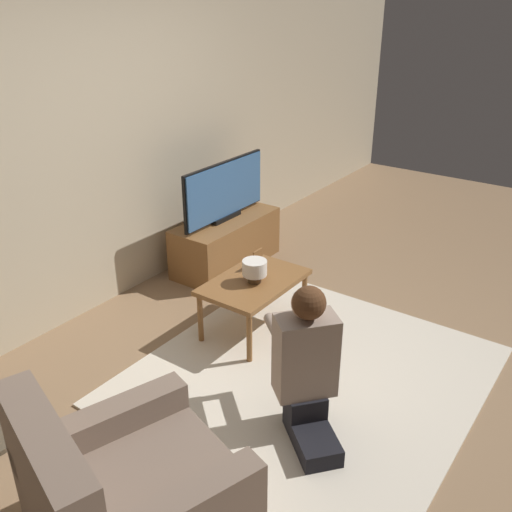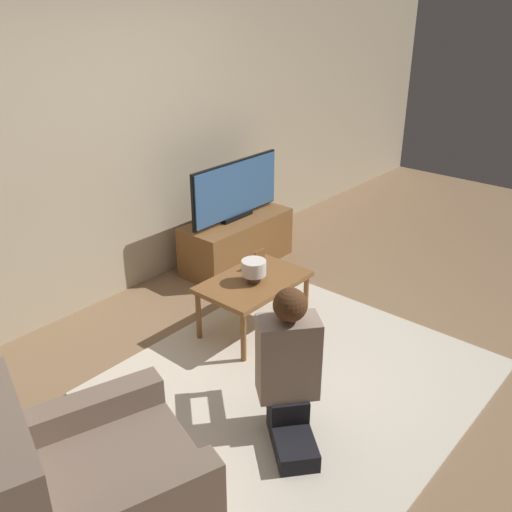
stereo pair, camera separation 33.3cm
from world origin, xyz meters
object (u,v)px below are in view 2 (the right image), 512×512
at_px(tv, 236,190).
at_px(person_kneeling, 288,365).
at_px(coffee_table, 254,286).
at_px(armchair, 95,494).
at_px(table_lamp, 254,269).

distance_m(tv, person_kneeling, 2.30).
xyz_separation_m(coffee_table, person_kneeling, (-0.71, -0.87, 0.09)).
xyz_separation_m(tv, armchair, (-2.62, -1.53, -0.45)).
xyz_separation_m(tv, coffee_table, (-0.77, -0.88, -0.35)).
height_order(coffee_table, table_lamp, table_lamp).
bearing_deg(table_lamp, person_kneeling, -128.92).
bearing_deg(table_lamp, armchair, -160.97).
height_order(armchair, table_lamp, armchair).
bearing_deg(armchair, tv, -41.65).
bearing_deg(coffee_table, person_kneeling, -129.14).
xyz_separation_m(person_kneeling, table_lamp, (0.68, 0.85, 0.06)).
distance_m(coffee_table, armchair, 1.97).
relative_size(coffee_table, person_kneeling, 0.86).
bearing_deg(tv, armchair, -149.76).
height_order(tv, table_lamp, tv).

